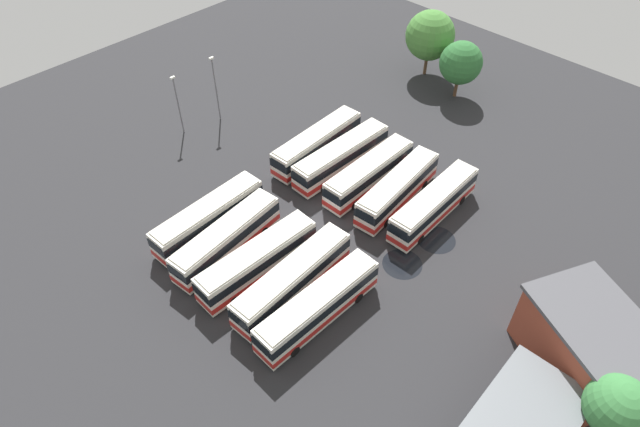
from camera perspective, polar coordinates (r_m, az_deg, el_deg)
name	(u,v)px	position (r m, az deg, el deg)	size (l,w,h in m)	color
ground_plane	(319,224)	(55.55, -0.10, -1.14)	(97.11, 97.11, 0.00)	#28282B
bus_row0_slot0	(317,143)	(62.61, -0.30, 7.27)	(12.54, 3.07, 3.46)	silver
bus_row0_slot1	(341,157)	(60.77, 2.21, 5.90)	(12.72, 2.81, 3.46)	silver
bus_row0_slot2	(369,173)	(58.76, 5.08, 4.16)	(11.95, 2.71, 3.46)	silver
bus_row0_slot3	(397,189)	(57.25, 8.01, 2.55)	(12.07, 3.68, 3.46)	silver
bus_row0_slot4	(434,204)	(56.18, 11.68, 0.97)	(12.18, 2.92, 3.46)	silver
bus_row1_slot0	(209,217)	(54.74, -11.44, -0.41)	(12.27, 2.95, 3.46)	silver
bus_row1_slot1	(227,239)	(52.44, -9.63, -2.57)	(12.26, 3.72, 3.46)	silver
bus_row1_slot2	(257,261)	(50.23, -6.49, -4.86)	(12.32, 2.91, 3.46)	silver
bus_row1_slot3	(293,279)	(48.60, -2.85, -6.80)	(12.85, 3.13, 3.46)	silver
bus_row1_slot4	(318,306)	(46.80, -0.22, -9.56)	(12.40, 2.81, 3.46)	silver
depot_building	(586,343)	(47.93, 25.84, -11.99)	(10.48, 11.76, 6.05)	#99422D
maintenance_shelter	(521,425)	(41.94, 20.09, -19.83)	(11.17, 6.45, 3.79)	slate
lamp_post_near_entrance	(216,86)	(68.28, -10.75, 12.78)	(0.56, 0.28, 8.43)	slate
lamp_post_far_corner	(178,103)	(67.12, -14.50, 11.05)	(0.56, 0.28, 7.55)	slate
tree_north_edge	(461,63)	(73.77, 14.36, 14.86)	(5.41, 5.41, 7.50)	brown
tree_northwest	(618,407)	(43.74, 28.44, -17.22)	(4.50, 4.50, 7.02)	brown
tree_east_edge	(430,35)	(77.55, 11.31, 17.62)	(6.49, 6.49, 8.89)	brown
puddle_near_shelter	(402,264)	(52.60, 8.50, -5.20)	(3.79, 3.79, 0.01)	black
puddle_back_corner	(436,240)	(55.29, 11.95, -2.67)	(3.76, 3.76, 0.01)	black
puddle_centre_drain	(214,211)	(58.01, -10.94, 0.29)	(3.98, 3.98, 0.01)	black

